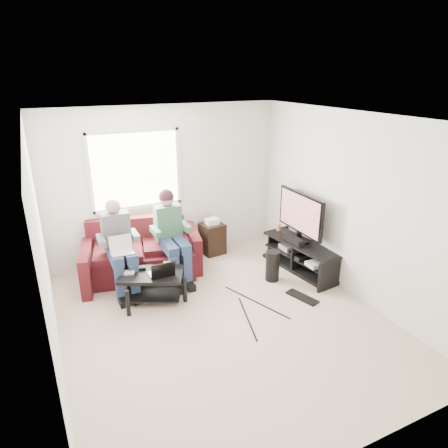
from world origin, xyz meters
The scene contains 26 objects.
floor centered at (0.00, 0.00, 0.00)m, with size 4.50×4.50×0.00m, color #C4AE98.
ceiling centered at (0.00, 0.00, 2.60)m, with size 4.50×4.50×0.00m, color white.
wall_back centered at (0.00, 2.25, 1.30)m, with size 4.50×4.50×0.00m, color silver.
wall_front centered at (0.00, -2.25, 1.30)m, with size 4.50×4.50×0.00m, color silver.
wall_left centered at (-2.00, 0.00, 1.30)m, with size 4.50×4.50×0.00m, color silver.
wall_right centered at (2.00, 0.00, 1.30)m, with size 4.50×4.50×0.00m, color silver.
window centered at (-0.50, 2.23, 1.60)m, with size 1.48×0.04×1.28m.
sofa centered at (-0.61, 1.75, 0.32)m, with size 2.05×1.20×0.88m.
person_left centered at (-1.01, 1.41, 0.75)m, with size 0.40×0.70×1.36m.
person_right centered at (-0.21, 1.43, 0.81)m, with size 0.40×0.71×1.41m.
laptop_silver centered at (-1.01, 1.22, 0.73)m, with size 0.32×0.22×0.24m, color silver, non-canonical shape.
coffee_table centered at (-0.71, 0.89, 0.32)m, with size 1.01×0.84×0.43m.
laptop_black centered at (-0.59, 0.81, 0.55)m, with size 0.34×0.24×0.24m, color black, non-canonical shape.
controller_a centered at (-0.99, 1.01, 0.45)m, with size 0.14×0.09×0.04m, color silver.
controller_b centered at (-0.81, 1.07, 0.45)m, with size 0.14×0.09×0.04m, color black.
controller_c centered at (-0.41, 1.04, 0.45)m, with size 0.14×0.09×0.04m, color gray.
tv_stand centered at (1.77, 0.76, 0.22)m, with size 0.63×1.51×0.48m.
tv centered at (1.77, 0.86, 0.94)m, with size 0.12×1.10×0.81m.
soundbar centered at (1.65, 0.86, 0.53)m, with size 0.12×0.50×0.10m, color black.
drink_cup centered at (1.72, 1.39, 0.54)m, with size 0.08×0.08×0.12m, color #AD6F4A.
console_white centered at (1.77, 0.36, 0.29)m, with size 0.30×0.22×0.06m, color silver.
console_grey centered at (1.77, 1.06, 0.30)m, with size 0.34×0.26×0.08m, color gray.
console_black centered at (1.77, 0.71, 0.29)m, with size 0.38×0.30×0.07m, color black.
subwoofer centered at (1.16, 0.66, 0.24)m, with size 0.21×0.21×0.49m, color black.
keyboard_floor centered at (1.26, 0.01, 0.01)m, with size 0.17×0.50×0.03m, color black.
end_table centered at (0.72, 1.99, 0.29)m, with size 0.37×0.37×0.66m.
Camera 1 is at (-1.93, -4.03, 3.08)m, focal length 32.00 mm.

